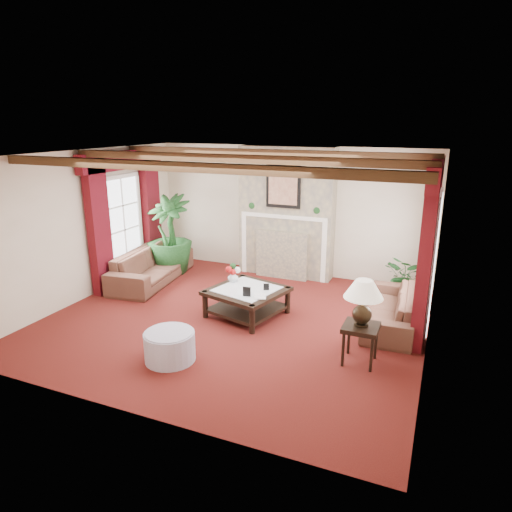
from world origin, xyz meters
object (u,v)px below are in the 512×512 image
at_px(potted_palm, 170,251).
at_px(ottoman, 170,346).
at_px(coffee_table, 247,302).
at_px(side_table, 360,344).
at_px(sofa_right, 391,302).
at_px(sofa_left, 152,261).

relative_size(potted_palm, ottoman, 2.50).
relative_size(potted_palm, coffee_table, 1.54).
relative_size(potted_palm, side_table, 3.18).
bearing_deg(ottoman, sofa_right, 41.75).
bearing_deg(ottoman, side_table, 21.34).
relative_size(sofa_right, ottoman, 2.80).
bearing_deg(side_table, coffee_table, 157.41).
bearing_deg(coffee_table, potted_palm, 163.87).
height_order(coffee_table, side_table, side_table).
relative_size(sofa_left, coffee_table, 2.02).
bearing_deg(sofa_left, ottoman, -148.26).
height_order(sofa_left, sofa_right, sofa_left).
bearing_deg(sofa_right, sofa_left, -95.76).
height_order(coffee_table, ottoman, coffee_table).
relative_size(sofa_left, potted_palm, 1.32).
relative_size(side_table, ottoman, 0.79).
height_order(potted_palm, ottoman, potted_palm).
distance_m(sofa_right, potted_palm, 4.84).
height_order(sofa_left, side_table, sofa_left).
bearing_deg(sofa_left, side_table, -117.50).
xyz_separation_m(sofa_right, ottoman, (-2.66, -2.37, -0.17)).
distance_m(potted_palm, ottoman, 3.89).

